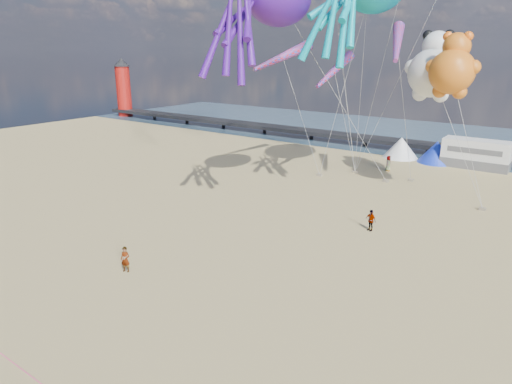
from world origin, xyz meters
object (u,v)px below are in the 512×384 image
at_px(sandbag_e, 355,172).
at_px(kite_teddy_orange, 452,72).
at_px(standing_person, 125,259).
at_px(sandbag_c, 482,209).
at_px(lighthouse, 124,91).
at_px(motorhome_0, 476,154).
at_px(sandbag_a, 319,175).
at_px(tent_blue, 437,152).
at_px(windsock_right, 334,70).
at_px(windsock_left, 283,57).
at_px(sandbag_d, 411,180).
at_px(beachgoer_0, 388,163).
at_px(kite_panda, 432,73).
at_px(windsock_mid, 397,43).
at_px(sandbag_b, 386,181).
at_px(beachgoer_3, 371,220).
at_px(tent_white, 401,148).

distance_m(sandbag_e, kite_teddy_orange, 14.46).
bearing_deg(standing_person, sandbag_c, 37.06).
bearing_deg(lighthouse, motorhome_0, -3.69).
distance_m(lighthouse, sandbag_a, 53.08).
height_order(tent_blue, windsock_right, windsock_right).
bearing_deg(windsock_left, motorhome_0, 60.55).
relative_size(standing_person, sandbag_e, 3.01).
height_order(motorhome_0, sandbag_d, motorhome_0).
height_order(lighthouse, beachgoer_0, lighthouse).
xyz_separation_m(sandbag_e, kite_panda, (6.93, -1.31, 10.03)).
distance_m(standing_person, kite_panda, 29.32).
relative_size(motorhome_0, sandbag_d, 13.20).
bearing_deg(windsock_left, kite_panda, 30.21).
height_order(sandbag_e, windsock_right, windsock_right).
bearing_deg(motorhome_0, tent_blue, 180.00).
xyz_separation_m(motorhome_0, kite_panda, (-2.49, -10.70, 8.64)).
bearing_deg(beachgoer_0, sandbag_d, -133.46).
bearing_deg(sandbag_e, sandbag_d, 2.47).
xyz_separation_m(kite_teddy_orange, windsock_mid, (-4.61, 0.39, 2.16)).
relative_size(beachgoer_0, sandbag_a, 3.19).
bearing_deg(motorhome_0, kite_panda, -103.11).
relative_size(motorhome_0, windsock_mid, 1.03).
height_order(sandbag_b, sandbag_d, same).
height_order(beachgoer_3, sandbag_e, beachgoer_3).
height_order(tent_white, sandbag_d, tent_white).
relative_size(lighthouse, kite_teddy_orange, 1.53).
bearing_deg(motorhome_0, sandbag_c, -76.39).
height_order(tent_white, sandbag_e, tent_white).
relative_size(sandbag_a, sandbag_c, 1.00).
bearing_deg(sandbag_d, motorhome_0, 67.41).
height_order(sandbag_d, windsock_mid, windsock_mid).
height_order(sandbag_c, sandbag_e, same).
bearing_deg(windsock_right, sandbag_a, 166.26).
relative_size(kite_panda, kite_teddy_orange, 1.19).
relative_size(motorhome_0, sandbag_a, 13.20).
bearing_deg(windsock_mid, tent_white, 84.28).
relative_size(motorhome_0, kite_teddy_orange, 1.12).
height_order(kite_panda, windsock_right, kite_panda).
relative_size(sandbag_a, sandbag_b, 1.00).
bearing_deg(tent_blue, sandbag_b, -98.64).
bearing_deg(sandbag_d, sandbag_a, -156.40).
xyz_separation_m(windsock_left, windsock_mid, (11.88, -1.25, 1.24)).
bearing_deg(sandbag_e, lighthouse, 165.72).
xyz_separation_m(sandbag_a, windsock_left, (-4.95, 0.58, 11.23)).
bearing_deg(sandbag_e, standing_person, -93.19).
relative_size(sandbag_c, windsock_left, 0.07).
height_order(lighthouse, windsock_left, windsock_left).
bearing_deg(windsock_right, sandbag_e, 83.42).
relative_size(tent_blue, sandbag_b, 8.00).
xyz_separation_m(beachgoer_3, kite_panda, (-0.36, 12.49, 9.38)).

